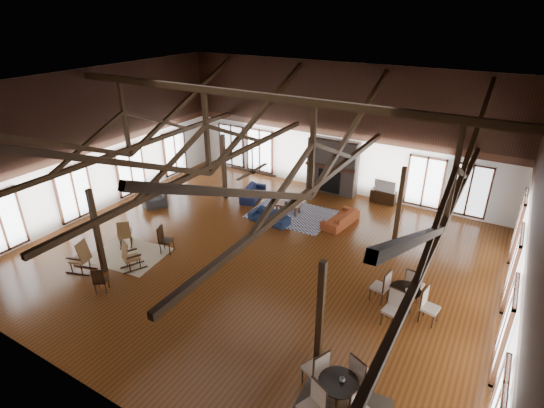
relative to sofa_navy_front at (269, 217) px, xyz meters
The scene contains 30 objects.
floor 2.61m from the sofa_navy_front, 68.38° to the right, with size 16.00×16.00×0.00m, color #603214.
ceiling 6.31m from the sofa_navy_front, 68.38° to the right, with size 16.00×14.00×0.02m, color black.
wall_back 5.43m from the sofa_navy_front, 78.18° to the left, with size 16.00×0.02×6.00m, color white.
wall_front 9.86m from the sofa_navy_front, 84.19° to the right, with size 16.00×0.02×6.00m, color white.
wall_left 7.94m from the sofa_navy_front, 161.04° to the right, with size 0.02×14.00×6.00m, color white.
wall_right 9.68m from the sofa_navy_front, 15.11° to the right, with size 0.02×14.00×6.00m, color white.
roof_truss 4.59m from the sofa_navy_front, 68.38° to the right, with size 15.60×14.07×3.14m.
post_grid 2.90m from the sofa_navy_front, 68.38° to the right, with size 8.16×7.16×3.05m.
fireplace 4.48m from the sofa_navy_front, 77.30° to the left, with size 2.50×0.69×2.60m.
ceiling_fan 5.09m from the sofa_navy_front, 66.90° to the right, with size 1.60×1.60×0.75m.
sofa_navy_front is the anchor object (origin of this frame).
sofa_navy_left 2.57m from the sofa_navy_front, 137.96° to the left, with size 0.72×1.84×0.54m, color #161D3E.
sofa_orange 2.95m from the sofa_navy_front, 27.17° to the left, with size 0.76×1.94×0.57m, color brown.
coffee_table 1.22m from the sofa_navy_front, 78.46° to the left, with size 1.15×0.68×0.42m.
vase 1.16m from the sofa_navy_front, 79.99° to the left, with size 0.17×0.17×0.17m, color #B2B2B2.
armchair 5.47m from the sofa_navy_front, 166.98° to the right, with size 0.90×1.03×0.67m, color #343437.
side_table_lamp 5.79m from the sofa_navy_front, behind, with size 0.47×0.47×1.20m.
rocking_chair_a 5.72m from the sofa_navy_front, 130.44° to the right, with size 0.86×0.86×1.03m.
rocking_chair_b 5.87m from the sofa_navy_front, 113.73° to the right, with size 0.76×0.93×1.07m.
rocking_chair_c 7.26m from the sofa_navy_front, 120.09° to the right, with size 1.01×0.73×1.17m.
side_chair_a 4.50m from the sofa_navy_front, 118.40° to the right, with size 0.57×0.57×1.05m.
side_chair_b 7.11m from the sofa_navy_front, 107.41° to the right, with size 0.54×0.54×0.91m.
cafe_table_near 9.10m from the sofa_navy_front, 49.51° to the right, with size 2.10×2.10×1.09m.
cafe_table_far 6.90m from the sofa_navy_front, 24.08° to the right, with size 2.10×2.10×1.08m.
cup_near 9.12m from the sofa_navy_front, 49.04° to the right, with size 0.12×0.12×0.10m, color #B2B2B2.
cup_far 7.03m from the sofa_navy_front, 24.53° to the right, with size 0.12×0.12×0.10m, color #B2B2B2.
tv_console 5.56m from the sofa_navy_front, 51.13° to the left, with size 1.13×0.42×0.56m, color black.
television 5.63m from the sofa_navy_front, 50.73° to the left, with size 0.95×0.13×0.55m, color #B2B2B2.
rug_tan 5.70m from the sofa_navy_front, 123.27° to the right, with size 2.57×2.02×0.01m, color tan.
rug_navy 1.25m from the sofa_navy_front, 68.83° to the left, with size 3.41×2.56×0.01m, color #1C234F.
Camera 1 is at (7.08, -11.04, 8.33)m, focal length 28.00 mm.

